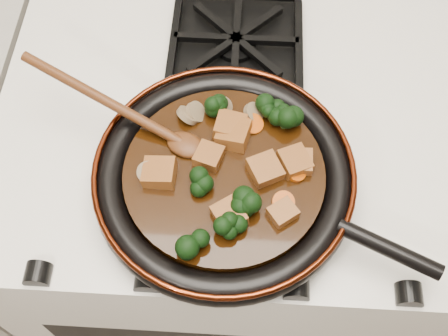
{
  "coord_description": "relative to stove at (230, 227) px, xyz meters",
  "views": [
    {
      "loc": [
        0.02,
        1.18,
        1.64
      ],
      "look_at": [
        -0.0,
        1.55,
        0.97
      ],
      "focal_mm": 45.0,
      "sensor_mm": 36.0,
      "label": 1
    }
  ],
  "objects": [
    {
      "name": "stove",
      "position": [
        0.0,
        0.0,
        0.0
      ],
      "size": [
        0.76,
        0.6,
        0.9
      ],
      "primitive_type": "cube",
      "color": "silver",
      "rests_on": "ground"
    },
    {
      "name": "burner_grate_front",
      "position": [
        0.0,
        -0.14,
        0.46
      ],
      "size": [
        0.23,
        0.23,
        0.03
      ],
      "primitive_type": null,
      "color": "black",
      "rests_on": "stove"
    },
    {
      "name": "burner_grate_back",
      "position": [
        0.0,
        0.14,
        0.46
      ],
      "size": [
        0.23,
        0.23,
        0.03
      ],
      "primitive_type": null,
      "color": "black",
      "rests_on": "stove"
    },
    {
      "name": "skillet",
      "position": [
        -0.0,
        -0.14,
        0.49
      ],
      "size": [
        0.47,
        0.37,
        0.05
      ],
      "rotation": [
        0.0,
        0.0,
        -0.43
      ],
      "color": "black",
      "rests_on": "burner_grate_front"
    },
    {
      "name": "braising_sauce",
      "position": [
        -0.0,
        -0.14,
        0.5
      ],
      "size": [
        0.28,
        0.28,
        0.02
      ],
      "primitive_type": "cylinder",
      "color": "black",
      "rests_on": "skillet"
    },
    {
      "name": "tofu_cube_0",
      "position": [
        -0.09,
        -0.15,
        0.52
      ],
      "size": [
        0.05,
        0.04,
        0.03
      ],
      "primitive_type": "cube",
      "rotation": [
        -0.1,
        0.06,
        1.54
      ],
      "color": "brown",
      "rests_on": "braising_sauce"
    },
    {
      "name": "tofu_cube_1",
      "position": [
        0.01,
        -0.21,
        0.52
      ],
      "size": [
        0.05,
        0.05,
        0.03
      ],
      "primitive_type": "cube",
      "rotation": [
        -0.07,
        0.06,
        2.14
      ],
      "color": "brown",
      "rests_on": "braising_sauce"
    },
    {
      "name": "tofu_cube_2",
      "position": [
        -0.03,
        -0.12,
        0.52
      ],
      "size": [
        0.05,
        0.05,
        0.02
      ],
      "primitive_type": "cube",
      "rotation": [
        0.05,
        0.0,
        2.83
      ],
      "color": "brown",
      "rests_on": "braising_sauce"
    },
    {
      "name": "tofu_cube_3",
      "position": [
        0.1,
        -0.12,
        0.52
      ],
      "size": [
        0.03,
        0.04,
        0.02
      ],
      "primitive_type": "cube",
      "rotation": [
        -0.08,
        -0.06,
        1.56
      ],
      "color": "brown",
      "rests_on": "braising_sauce"
    },
    {
      "name": "tofu_cube_4",
      "position": [
        -0.0,
        -0.07,
        0.52
      ],
      "size": [
        0.05,
        0.05,
        0.03
      ],
      "primitive_type": "cube",
      "rotation": [
        0.09,
        0.07,
        1.41
      ],
      "color": "brown",
      "rests_on": "braising_sauce"
    },
    {
      "name": "tofu_cube_5",
      "position": [
        0.08,
        -0.2,
        0.52
      ],
      "size": [
        0.05,
        0.04,
        0.02
      ],
      "primitive_type": "cube",
      "rotation": [
        0.01,
        -0.02,
        0.63
      ],
      "color": "brown",
      "rests_on": "braising_sauce"
    },
    {
      "name": "tofu_cube_6",
      "position": [
        0.09,
        -0.12,
        0.52
      ],
      "size": [
        0.05,
        0.05,
        0.03
      ],
      "primitive_type": "cube",
      "rotation": [
        0.06,
        -0.03,
        2.03
      ],
      "color": "brown",
      "rests_on": "braising_sauce"
    },
    {
      "name": "tofu_cube_7",
      "position": [
        0.05,
        -0.13,
        0.52
      ],
      "size": [
        0.06,
        0.06,
        0.03
      ],
      "primitive_type": "cube",
      "rotation": [
        0.04,
        0.03,
        0.47
      ],
      "color": "brown",
      "rests_on": "braising_sauce"
    },
    {
      "name": "tofu_cube_8",
      "position": [
        0.01,
        -0.08,
        0.52
      ],
      "size": [
        0.05,
        0.06,
        0.03
      ],
      "primitive_type": "cube",
      "rotation": [
        0.12,
        0.12,
        2.92
      ],
      "color": "brown",
      "rests_on": "braising_sauce"
    },
    {
      "name": "broccoli_floret_0",
      "position": [
        -0.03,
        -0.25,
        0.52
      ],
      "size": [
        0.08,
        0.08,
        0.05
      ],
      "primitive_type": null,
      "rotation": [
        0.03,
        0.08,
        1.25
      ],
      "color": "black",
      "rests_on": "braising_sauce"
    },
    {
      "name": "broccoli_floret_1",
      "position": [
        0.08,
        -0.06,
        0.52
      ],
      "size": [
        0.07,
        0.07,
        0.06
      ],
      "primitive_type": null,
      "rotation": [
        -0.1,
        0.06,
        1.7
      ],
      "color": "black",
      "rests_on": "braising_sauce"
    },
    {
      "name": "broccoli_floret_2",
      "position": [
        -0.04,
        -0.16,
        0.52
      ],
      "size": [
        0.08,
        0.07,
        0.05
      ],
      "primitive_type": null,
      "rotation": [
        0.01,
        0.09,
        0.47
      ],
      "color": "black",
      "rests_on": "braising_sauce"
    },
    {
      "name": "broccoli_floret_3",
      "position": [
        0.01,
        -0.22,
        0.52
      ],
      "size": [
        0.08,
        0.08,
        0.07
      ],
      "primitive_type": null,
      "rotation": [
        -0.07,
        0.15,
        0.73
      ],
      "color": "black",
      "rests_on": "braising_sauce"
    },
    {
      "name": "broccoli_floret_4",
      "position": [
        -0.02,
        -0.04,
        0.52
      ],
      "size": [
        0.07,
        0.08,
        0.06
      ],
      "primitive_type": null,
      "rotation": [
        -0.1,
        -0.16,
        1.91
      ],
      "color": "black",
      "rests_on": "braising_sauce"
    },
    {
      "name": "broccoli_floret_5",
      "position": [
        0.06,
        -0.04,
        0.52
      ],
      "size": [
        0.08,
        0.08,
        0.06
      ],
      "primitive_type": null,
      "rotation": [
        0.07,
        0.05,
        2.29
      ],
      "color": "black",
      "rests_on": "braising_sauce"
    },
    {
      "name": "broccoli_floret_6",
      "position": [
        0.03,
        -0.19,
        0.52
      ],
      "size": [
        0.07,
        0.08,
        0.07
      ],
      "primitive_type": null,
      "rotation": [
        0.24,
        0.14,
        3.05
      ],
      "color": "black",
      "rests_on": "braising_sauce"
    },
    {
      "name": "carrot_coin_0",
      "position": [
        0.03,
        -0.06,
        0.51
      ],
      "size": [
        0.03,
        0.03,
        0.02
      ],
      "primitive_type": "cylinder",
      "rotation": [
        0.24,
        0.22,
        0.0
      ],
      "color": "#B74305",
      "rests_on": "braising_sauce"
    },
    {
      "name": "carrot_coin_1",
      "position": [
        0.09,
        -0.14,
        0.51
      ],
      "size": [
        0.03,
        0.03,
        0.02
      ],
      "primitive_type": "cylinder",
      "rotation": [
        0.09,
        0.23,
        0.0
      ],
      "color": "#B74305",
      "rests_on": "braising_sauce"
    },
    {
      "name": "carrot_coin_2",
      "position": [
        0.0,
        -0.2,
        0.51
      ],
      "size": [
        0.03,
        0.03,
        0.01
      ],
      "primitive_type": "cylinder",
      "rotation": [
        0.19,
        0.04,
        0.0
      ],
      "color": "#B74305",
      "rests_on": "braising_sauce"
    },
    {
      "name": "carrot_coin_3",
      "position": [
        0.08,
        -0.18,
        0.51
      ],
      "size": [
        0.03,
        0.03,
        0.02
      ],
      "primitive_type": "cylinder",
      "rotation": [
        0.33,
        0.09,
        0.0
      ],
      "color": "#B74305",
      "rests_on": "braising_sauce"
    },
    {
      "name": "mushroom_slice_0",
      "position": [
        -0.06,
        -0.05,
        0.52
      ],
      "size": [
        0.04,
        0.05,
        0.03
      ],
      "primitive_type": "cylinder",
      "rotation": [
        0.77,
        0.0,
        2.23
      ],
      "color": "#7A6446",
      "rests_on": "braising_sauce"
    },
    {
      "name": "mushroom_slice_1",
      "position": [
        -0.05,
        -0.04,
        0.52
      ],
      "size": [
        0.03,
        0.04,
        0.03
      ],
      "primitive_type": "cylinder",
      "rotation": [
        0.79,
        0.0,
        1.46
      ],
      "color": "#7A6446",
      "rests_on": "braising_sauce"
    },
    {
      "name": "mushroom_slice_2",
      "position": [
        -0.11,
        -0.15,
        0.52
      ],
      "size": [
        0.04,
        0.04,
        0.02
      ],
      "primitive_type": "cylinder",
      "rotation": [
        0.54,
        0.0,
        0.28
      ],
      "color": "#7A6446",
      "rests_on": "braising_sauce"
    },
    {
      "name": "mushroom_slice_3",
      "position": [
        0.03,
        -0.04,
        0.52
      ],
      "size": [
        0.04,
        0.04,
        0.02
      ],
      "primitive_type": "cylinder",
      "rotation": [
        0.63,
        0.0,
        1.36
      ],
      "color": "#7A6446",
      "rests_on": "braising_sauce"
    },
    {
      "name": "mushroom_slice_4",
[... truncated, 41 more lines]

